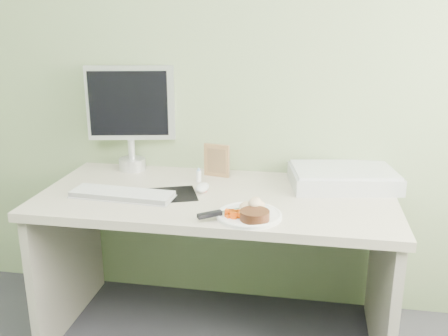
% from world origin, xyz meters
% --- Properties ---
extents(wall_back, '(3.50, 0.00, 3.50)m').
position_xyz_m(wall_back, '(0.00, 2.00, 1.35)').
color(wall_back, gray).
rests_on(wall_back, floor).
extents(desk, '(1.60, 0.75, 0.73)m').
position_xyz_m(desk, '(0.00, 1.62, 0.55)').
color(desk, beige).
rests_on(desk, floor).
extents(plate, '(0.27, 0.27, 0.01)m').
position_xyz_m(plate, '(0.18, 1.38, 0.74)').
color(plate, white).
rests_on(plate, desk).
extents(steak, '(0.14, 0.14, 0.04)m').
position_xyz_m(steak, '(0.21, 1.33, 0.76)').
color(steak, black).
rests_on(steak, plate).
extents(potato_pile, '(0.13, 0.11, 0.06)m').
position_xyz_m(potato_pile, '(0.20, 1.41, 0.77)').
color(potato_pile, tan).
rests_on(potato_pile, plate).
extents(carrot_heap, '(0.07, 0.06, 0.04)m').
position_xyz_m(carrot_heap, '(0.13, 1.34, 0.76)').
color(carrot_heap, '#FA4D05').
rests_on(carrot_heap, plate).
extents(steak_knife, '(0.23, 0.18, 0.02)m').
position_xyz_m(steak_knife, '(0.07, 1.34, 0.76)').
color(steak_knife, silver).
rests_on(steak_knife, plate).
extents(mousepad, '(0.29, 0.27, 0.00)m').
position_xyz_m(mousepad, '(-0.20, 1.58, 0.73)').
color(mousepad, black).
rests_on(mousepad, desk).
extents(keyboard, '(0.47, 0.17, 0.02)m').
position_xyz_m(keyboard, '(-0.41, 1.51, 0.75)').
color(keyboard, white).
rests_on(keyboard, desk).
extents(computer_mouse, '(0.06, 0.11, 0.04)m').
position_xyz_m(computer_mouse, '(-0.07, 1.65, 0.75)').
color(computer_mouse, white).
rests_on(computer_mouse, desk).
extents(photo_frame, '(0.13, 0.04, 0.17)m').
position_xyz_m(photo_frame, '(-0.05, 1.88, 0.81)').
color(photo_frame, olive).
rests_on(photo_frame, desk).
extents(eyedrop_bottle, '(0.03, 0.03, 0.07)m').
position_xyz_m(eyedrop_bottle, '(-0.12, 1.78, 0.76)').
color(eyedrop_bottle, white).
rests_on(eyedrop_bottle, desk).
extents(scanner, '(0.54, 0.41, 0.08)m').
position_xyz_m(scanner, '(0.57, 1.84, 0.77)').
color(scanner, '#B2B5B9').
rests_on(scanner, desk).
extents(monitor, '(0.45, 0.16, 0.54)m').
position_xyz_m(monitor, '(-0.50, 1.94, 1.03)').
color(monitor, silver).
rests_on(monitor, desk).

